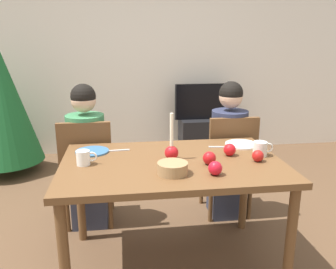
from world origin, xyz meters
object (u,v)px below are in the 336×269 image
(candle_centerpiece, at_px, (171,150))
(mug_left, at_px, (84,158))
(person_right_child, at_px, (228,152))
(bowl_walnuts, at_px, (173,168))
(apple_by_left_plate, at_px, (258,156))
(mug_right, at_px, (260,149))
(tv, at_px, (205,102))
(apple_near_candle, at_px, (215,168))
(chair_left, at_px, (87,167))
(dining_table, at_px, (172,173))
(tv_stand, at_px, (204,136))
(apple_far_edge, at_px, (209,158))
(person_left_child, at_px, (87,159))
(plate_right, at_px, (242,144))
(plate_left, at_px, (92,151))
(christmas_tree, at_px, (0,99))
(apple_by_right_mug, at_px, (230,150))
(chair_right, at_px, (229,160))

(candle_centerpiece, xyz_separation_m, mug_left, (-0.55, -0.03, -0.02))
(candle_centerpiece, bearing_deg, person_right_child, 46.52)
(bowl_walnuts, relative_size, apple_by_left_plate, 2.38)
(candle_centerpiece, distance_m, mug_right, 0.60)
(tv, relative_size, apple_near_candle, 9.68)
(chair_left, distance_m, apple_by_left_plate, 1.35)
(dining_table, distance_m, tv_stand, 2.46)
(mug_left, bearing_deg, mug_right, 0.89)
(apple_far_edge, bearing_deg, chair_left, 139.36)
(apple_near_candle, bearing_deg, apple_far_edge, 86.79)
(person_left_child, bearing_deg, plate_right, -17.97)
(plate_right, bearing_deg, tv, 83.86)
(tv, xyz_separation_m, plate_left, (-1.29, -2.05, 0.05))
(plate_left, bearing_deg, tv, 57.85)
(person_right_child, bearing_deg, apple_by_left_plate, -93.25)
(christmas_tree, xyz_separation_m, plate_left, (1.12, -1.69, -0.11))
(chair_left, height_order, bowl_walnuts, chair_left)
(candle_centerpiece, height_order, apple_by_right_mug, candle_centerpiece)
(plate_left, distance_m, mug_right, 1.14)
(dining_table, relative_size, christmas_tree, 0.84)
(chair_right, xyz_separation_m, person_left_child, (-1.17, 0.03, 0.06))
(chair_right, bearing_deg, apple_far_edge, -117.13)
(apple_near_candle, bearing_deg, person_right_child, 67.84)
(mug_left, bearing_deg, plate_left, 82.89)
(plate_left, height_order, plate_right, same)
(apple_far_edge, bearing_deg, plate_left, 155.16)
(chair_left, distance_m, person_right_child, 1.17)
(bowl_walnuts, xyz_separation_m, apple_far_edge, (0.25, 0.12, 0.01))
(person_right_child, distance_m, bowl_walnuts, 1.07)
(apple_by_left_plate, bearing_deg, tv_stand, 84.32)
(dining_table, height_order, chair_right, chair_right)
(tv, bearing_deg, mug_right, -94.46)
(person_right_child, xyz_separation_m, candle_centerpiece, (-0.58, -0.61, 0.24))
(person_right_child, height_order, apple_by_left_plate, person_right_child)
(person_left_child, bearing_deg, apple_by_left_plate, -32.51)
(person_left_child, xyz_separation_m, christmas_tree, (-1.04, 1.30, 0.29))
(person_right_child, height_order, apple_far_edge, person_right_child)
(candle_centerpiece, distance_m, apple_by_left_plate, 0.55)
(apple_by_right_mug, bearing_deg, mug_left, -177.04)
(plate_left, bearing_deg, apple_by_left_plate, -17.41)
(person_right_child, height_order, plate_left, person_right_child)
(tv_stand, distance_m, apple_near_candle, 2.68)
(dining_table, height_order, mug_left, mug_left)
(bowl_walnuts, height_order, apple_near_candle, apple_near_candle)
(apple_by_left_plate, bearing_deg, person_left_child, 147.49)
(christmas_tree, distance_m, candle_centerpiece, 2.51)
(christmas_tree, height_order, apple_by_right_mug, christmas_tree)
(plate_left, xyz_separation_m, apple_by_right_mug, (0.91, -0.19, 0.04))
(chair_right, relative_size, person_right_child, 0.77)
(chair_left, height_order, mug_right, chair_left)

